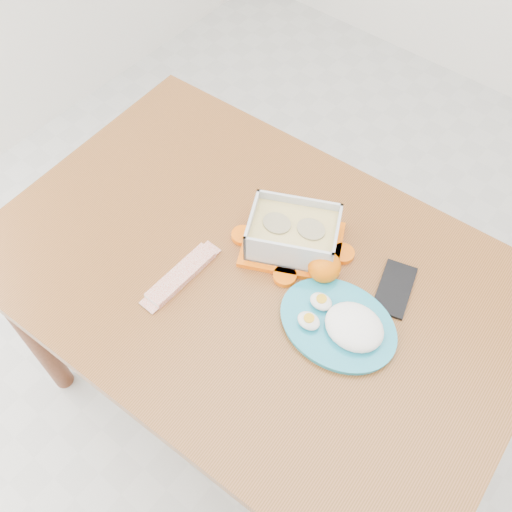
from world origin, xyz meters
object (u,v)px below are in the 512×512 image
Objects in this scene: dining_table at (256,293)px; smartphone at (395,289)px; food_container at (293,234)px; orange_fruit at (324,267)px; rice_plate at (343,324)px.

dining_table is 9.00× the size of smartphone.
food_container reaches higher than smartphone.
smartphone is at bearing 27.17° from dining_table.
dining_table is 0.20m from orange_fruit.
orange_fruit reaches higher than dining_table.
orange_fruit is (0.12, 0.09, 0.13)m from dining_table.
rice_plate reaches higher than smartphone.
orange_fruit reaches higher than smartphone.
food_container is 0.11m from orange_fruit.
orange_fruit is (0.10, -0.02, -0.01)m from food_container.
orange_fruit is at bearing 140.57° from rice_plate.
orange_fruit is 0.14m from rice_plate.
smartphone is (0.04, 0.15, -0.02)m from rice_plate.
rice_plate is at bearing -52.84° from food_container.
orange_fruit is at bearing -170.55° from smartphone.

